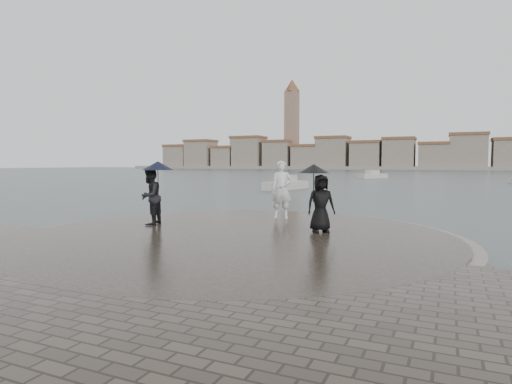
% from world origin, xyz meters
% --- Properties ---
extents(ground, '(400.00, 400.00, 0.00)m').
position_xyz_m(ground, '(0.00, 0.00, 0.00)').
color(ground, '#2B3835').
rests_on(ground, ground).
extents(kerb_ring, '(12.50, 12.50, 0.32)m').
position_xyz_m(kerb_ring, '(0.00, 3.50, 0.16)').
color(kerb_ring, gray).
rests_on(kerb_ring, ground).
extents(quay_tip, '(11.90, 11.90, 0.36)m').
position_xyz_m(quay_tip, '(0.00, 3.50, 0.18)').
color(quay_tip, '#2D261E').
rests_on(quay_tip, ground).
extents(statue, '(0.87, 0.70, 2.07)m').
position_xyz_m(statue, '(-0.05, 7.13, 1.40)').
color(statue, silver).
rests_on(statue, quay_tip).
extents(visitor_left, '(1.19, 1.12, 2.04)m').
position_xyz_m(visitor_left, '(-3.24, 3.86, 1.48)').
color(visitor_left, black).
rests_on(visitor_left, quay_tip).
extents(visitor_right, '(1.20, 1.01, 1.95)m').
position_xyz_m(visitor_right, '(2.03, 4.72, 1.43)').
color(visitor_right, black).
rests_on(visitor_right, quay_tip).
extents(far_skyline, '(260.00, 20.00, 37.00)m').
position_xyz_m(far_skyline, '(-6.29, 160.71, 5.61)').
color(far_skyline, gray).
rests_on(far_skyline, ground).
extents(boats, '(30.78, 37.84, 1.50)m').
position_xyz_m(boats, '(5.16, 44.28, 0.38)').
color(boats, beige).
rests_on(boats, ground).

